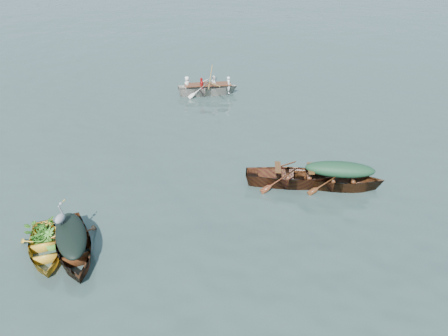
% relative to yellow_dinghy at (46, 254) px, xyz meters
% --- Properties ---
extents(ground, '(140.00, 140.00, 0.00)m').
position_rel_yellow_dinghy_xyz_m(ground, '(3.95, 2.32, 0.00)').
color(ground, '#2C3E3A').
rests_on(ground, ground).
extents(yellow_dinghy, '(2.84, 3.27, 0.82)m').
position_rel_yellow_dinghy_xyz_m(yellow_dinghy, '(0.00, 0.00, 0.00)').
color(yellow_dinghy, '#BC8E24').
rests_on(yellow_dinghy, ground).
extents(dark_covered_boat, '(3.42, 4.02, 0.99)m').
position_rel_yellow_dinghy_xyz_m(dark_covered_boat, '(0.79, 0.16, 0.00)').
color(dark_covered_boat, '#462610').
rests_on(dark_covered_boat, ground).
extents(green_tarp_boat, '(4.37, 1.74, 0.99)m').
position_rel_yellow_dinghy_xyz_m(green_tarp_boat, '(7.84, 5.41, 0.00)').
color(green_tarp_boat, '#533113').
rests_on(green_tarp_boat, ground).
extents(open_wooden_boat, '(4.78, 2.11, 1.09)m').
position_rel_yellow_dinghy_xyz_m(open_wooden_boat, '(6.32, 5.26, 0.00)').
color(open_wooden_boat, '#583016').
rests_on(open_wooden_boat, ground).
extents(rowed_boat, '(4.67, 2.79, 1.08)m').
position_rel_yellow_dinghy_xyz_m(rowed_boat, '(1.02, 13.64, 0.00)').
color(rowed_boat, beige).
rests_on(rowed_boat, ground).
extents(dark_tarp_cover, '(1.88, 2.21, 0.40)m').
position_rel_yellow_dinghy_xyz_m(dark_tarp_cover, '(0.79, 0.16, 0.69)').
color(dark_tarp_cover, black).
rests_on(dark_tarp_cover, dark_covered_boat).
extents(green_tarp_cover, '(2.40, 0.96, 0.52)m').
position_rel_yellow_dinghy_xyz_m(green_tarp_cover, '(7.84, 5.41, 0.75)').
color(green_tarp_cover, '#173922').
rests_on(green_tarp_cover, green_tarp_boat).
extents(thwart_benches, '(2.41, 1.20, 0.04)m').
position_rel_yellow_dinghy_xyz_m(thwart_benches, '(6.32, 5.26, 0.57)').
color(thwart_benches, '#43250F').
rests_on(thwart_benches, open_wooden_boat).
extents(heron, '(0.46, 0.49, 0.92)m').
position_rel_yellow_dinghy_xyz_m(heron, '(0.42, 0.36, 0.87)').
color(heron, gray).
rests_on(heron, yellow_dinghy).
extents(dinghy_weeds, '(1.09, 1.14, 0.60)m').
position_rel_yellow_dinghy_xyz_m(dinghy_weeds, '(-0.29, 0.47, 0.71)').
color(dinghy_weeds, '#34741E').
rests_on(dinghy_weeds, yellow_dinghy).
extents(rowers, '(3.36, 2.21, 0.76)m').
position_rel_yellow_dinghy_xyz_m(rowers, '(1.02, 13.64, 0.92)').
color(rowers, white).
rests_on(rowers, rowed_boat).
extents(oars, '(1.45, 2.65, 0.06)m').
position_rel_yellow_dinghy_xyz_m(oars, '(1.02, 13.64, 0.57)').
color(oars, olive).
rests_on(oars, rowed_boat).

